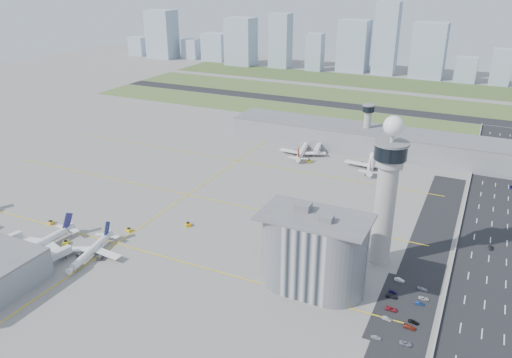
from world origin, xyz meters
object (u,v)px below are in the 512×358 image
at_px(jet_bridge_far_0, 319,147).
at_px(control_tower, 387,186).
at_px(car_lot_8, 413,322).
at_px(admin_building, 313,252).
at_px(airplane_far_a, 303,147).
at_px(airplane_far_b, 372,159).
at_px(airplane_near_c, 90,248).
at_px(tug_2, 129,230).
at_px(car_lot_7, 410,327).
at_px(tug_3, 188,224).
at_px(tug_1, 66,242).
at_px(car_hw_2, 511,187).
at_px(car_lot_1, 387,319).
at_px(secondary_tower, 367,123).
at_px(car_lot_11, 422,289).
at_px(car_lot_0, 376,337).
at_px(car_hw_4, 489,151).
at_px(tug_0, 51,222).
at_px(car_hw_1, 491,248).
at_px(jet_bridge_near_2, 42,265).
at_px(car_lot_2, 391,309).
at_px(jet_bridge_far_1, 392,158).
at_px(car_lot_4, 393,292).
at_px(car_lot_6, 406,344).
at_px(tug_5, 391,176).
at_px(tug_4, 309,161).
at_px(car_lot_9, 419,304).
at_px(car_lot_5, 399,280).
at_px(car_lot_3, 392,296).
at_px(car_lot_10, 424,298).

bearing_deg(jet_bridge_far_0, control_tower, 19.45).
bearing_deg(control_tower, car_lot_8, -60.50).
distance_m(admin_building, airplane_far_a, 153.22).
bearing_deg(airplane_far_b, airplane_near_c, 142.08).
height_order(airplane_near_c, tug_2, airplane_near_c).
relative_size(control_tower, car_lot_7, 14.80).
bearing_deg(tug_3, tug_1, 179.39).
bearing_deg(car_hw_2, tug_3, -143.08).
height_order(car_lot_1, car_lot_8, car_lot_8).
bearing_deg(car_lot_1, secondary_tower, 22.76).
xyz_separation_m(control_tower, car_lot_11, (20.45, -14.61, -34.48)).
xyz_separation_m(car_lot_0, car_hw_4, (26.51, 222.46, 0.00)).
relative_size(tug_0, car_lot_8, 0.88).
relative_size(tug_2, car_hw_1, 0.81).
relative_size(jet_bridge_near_2, car_lot_2, 3.14).
height_order(jet_bridge_far_1, car_lot_4, jet_bridge_far_1).
distance_m(tug_2, car_lot_8, 135.61).
distance_m(airplane_far_b, car_hw_4, 92.35).
bearing_deg(car_lot_6, car_lot_1, 33.83).
xyz_separation_m(secondary_tower, airplane_far_a, (-35.38, -30.29, -13.54)).
distance_m(tug_0, car_hw_1, 209.08).
bearing_deg(jet_bridge_near_2, tug_0, 52.28).
relative_size(secondary_tower, tug_5, 9.50).
xyz_separation_m(admin_building, car_lot_0, (30.53, -20.32, -14.71)).
distance_m(jet_bridge_far_0, car_lot_6, 195.17).
relative_size(admin_building, tug_0, 12.90).
relative_size(airplane_far_a, car_lot_7, 8.62).
bearing_deg(tug_4, tug_1, -30.87).
distance_m(car_lot_9, car_hw_4, 197.35).
height_order(control_tower, tug_4, control_tower).
bearing_deg(control_tower, car_hw_2, 65.28).
bearing_deg(car_lot_5, airplane_near_c, 115.35).
bearing_deg(car_lot_9, control_tower, 33.14).
height_order(admin_building, car_lot_8, admin_building).
relative_size(admin_building, tug_3, 12.43).
xyz_separation_m(car_lot_4, car_lot_7, (9.58, -18.60, 0.08)).
relative_size(jet_bridge_far_1, car_hw_4, 4.02).
relative_size(car_lot_0, car_lot_8, 0.94).
bearing_deg(car_lot_5, airplane_far_b, 26.33).
xyz_separation_m(car_lot_0, car_hw_1, (32.78, 81.90, 0.03)).
bearing_deg(jet_bridge_far_1, car_hw_1, 24.41).
bearing_deg(jet_bridge_far_0, car_lot_1, 16.67).
distance_m(airplane_far_b, jet_bridge_far_0, 43.38).
relative_size(admin_building, airplane_far_a, 1.12).
distance_m(car_lot_0, car_lot_3, 25.66).
relative_size(tug_0, car_hw_1, 0.86).
xyz_separation_m(tug_2, car_lot_10, (136.38, 5.41, -0.35)).
distance_m(jet_bridge_far_1, car_lot_0, 176.98).
bearing_deg(car_lot_10, airplane_near_c, 97.60).
relative_size(tug_4, car_lot_3, 0.73).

